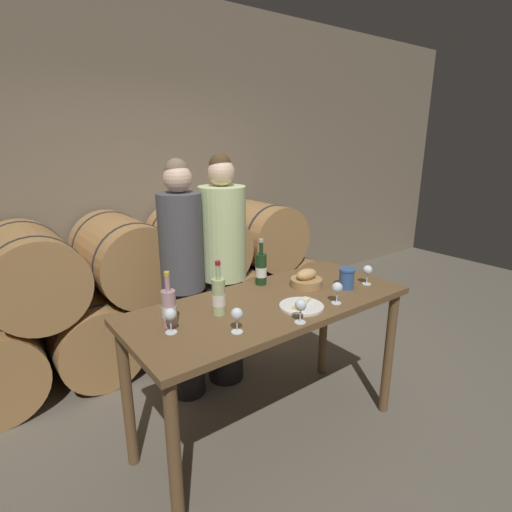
% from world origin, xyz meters
% --- Properties ---
extents(ground_plane, '(10.00, 10.00, 0.00)m').
position_xyz_m(ground_plane, '(0.00, 0.00, 0.00)').
color(ground_plane, '#665E51').
extents(stone_wall_back, '(10.00, 0.12, 3.20)m').
position_xyz_m(stone_wall_back, '(0.00, 2.15, 1.60)').
color(stone_wall_back, '#7F705B').
rests_on(stone_wall_back, ground_plane).
extents(barrel_stack, '(3.48, 0.95, 1.27)m').
position_xyz_m(barrel_stack, '(-0.00, 1.56, 0.60)').
color(barrel_stack, '#A87A47').
rests_on(barrel_stack, ground_plane).
extents(tasting_table, '(1.74, 0.73, 0.95)m').
position_xyz_m(tasting_table, '(0.00, 0.00, 0.82)').
color(tasting_table, brown).
rests_on(tasting_table, ground_plane).
extents(person_left, '(0.30, 0.30, 1.77)m').
position_xyz_m(person_left, '(-0.21, 0.73, 0.91)').
color(person_left, '#232326').
rests_on(person_left, ground_plane).
extents(person_right, '(0.34, 0.34, 1.79)m').
position_xyz_m(person_right, '(0.13, 0.73, 0.91)').
color(person_right, '#232326').
rests_on(person_right, ground_plane).
extents(wine_bottle_red, '(0.08, 0.08, 0.31)m').
position_xyz_m(wine_bottle_red, '(0.14, 0.27, 1.06)').
color(wine_bottle_red, '#193819').
rests_on(wine_bottle_red, tasting_table).
extents(wine_bottle_white, '(0.08, 0.08, 0.31)m').
position_xyz_m(wine_bottle_white, '(-0.34, 0.04, 1.06)').
color(wine_bottle_white, '#ADBC7F').
rests_on(wine_bottle_white, tasting_table).
extents(wine_bottle_rose, '(0.08, 0.08, 0.30)m').
position_xyz_m(wine_bottle_rose, '(-0.62, 0.07, 1.05)').
color(wine_bottle_rose, '#BC8E93').
rests_on(wine_bottle_rose, tasting_table).
extents(blue_crock, '(0.10, 0.10, 0.13)m').
position_xyz_m(blue_crock, '(0.53, -0.12, 1.02)').
color(blue_crock, '#335693').
rests_on(blue_crock, tasting_table).
extents(bread_basket, '(0.21, 0.21, 0.12)m').
position_xyz_m(bread_basket, '(0.35, 0.06, 0.99)').
color(bread_basket, '#A87F4C').
rests_on(bread_basket, tasting_table).
extents(cheese_plate, '(0.26, 0.26, 0.04)m').
position_xyz_m(cheese_plate, '(0.09, -0.17, 0.96)').
color(cheese_plate, white).
rests_on(cheese_plate, tasting_table).
extents(wine_glass_far_left, '(0.06, 0.06, 0.13)m').
position_xyz_m(wine_glass_far_left, '(-0.65, -0.01, 1.05)').
color(wine_glass_far_left, white).
rests_on(wine_glass_far_left, tasting_table).
extents(wine_glass_left, '(0.06, 0.06, 0.13)m').
position_xyz_m(wine_glass_left, '(-0.38, -0.20, 1.05)').
color(wine_glass_left, white).
rests_on(wine_glass_left, tasting_table).
extents(wine_glass_center, '(0.06, 0.06, 0.13)m').
position_xyz_m(wine_glass_center, '(-0.05, -0.31, 1.05)').
color(wine_glass_center, white).
rests_on(wine_glass_center, tasting_table).
extents(wine_glass_right, '(0.06, 0.06, 0.13)m').
position_xyz_m(wine_glass_right, '(0.29, -0.25, 1.05)').
color(wine_glass_right, white).
rests_on(wine_glass_right, tasting_table).
extents(wine_glass_far_right, '(0.06, 0.06, 0.13)m').
position_xyz_m(wine_glass_far_right, '(0.70, -0.16, 1.05)').
color(wine_glass_far_right, white).
rests_on(wine_glass_far_right, tasting_table).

